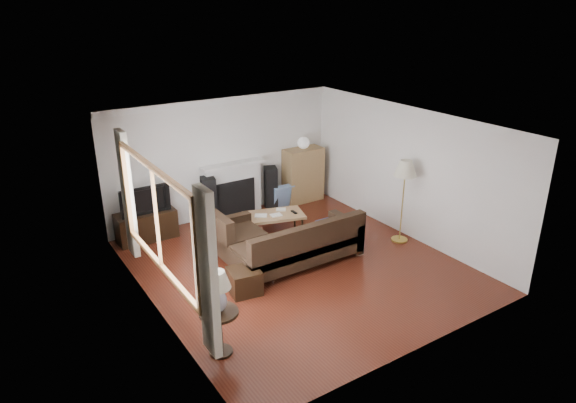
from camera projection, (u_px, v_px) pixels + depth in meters
room at (298, 199)px, 8.44m from camera, size 5.10×5.60×2.54m
window at (156, 219)px, 6.93m from camera, size 0.12×2.74×1.54m
curtain_near at (208, 274)px, 5.83m from camera, size 0.10×0.35×2.10m
curtain_far at (128, 195)px, 8.20m from camera, size 0.10×0.35×2.10m
fireplace at (234, 189)px, 10.82m from camera, size 1.40×0.26×1.15m
tv_stand at (146, 226)px, 9.80m from camera, size 1.11×0.50×0.55m
television at (143, 199)px, 9.60m from camera, size 0.94×0.12×0.54m
speaker_left at (209, 200)px, 10.45m from camera, size 0.34×0.38×0.98m
speaker_right at (271, 188)px, 11.20m from camera, size 0.35×0.38×0.93m
bookshelf at (303, 175)px, 11.56m from camera, size 0.89×0.42×1.22m
globe_lamp at (303, 143)px, 11.29m from camera, size 0.26×0.26×0.26m
sectional_sofa at (298, 243)px, 8.83m from camera, size 2.48×1.81×0.80m
coffee_table at (274, 224)px, 9.98m from camera, size 1.27×0.92×0.45m
footstool at (244, 281)px, 8.03m from camera, size 0.53×0.53×0.40m
floor_lamp at (403, 201)px, 9.54m from camera, size 0.53×0.53×1.60m
side_table at (220, 332)px, 6.61m from camera, size 0.51×0.51×0.63m
table_lamp at (218, 292)px, 6.39m from camera, size 0.35×0.35×0.56m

